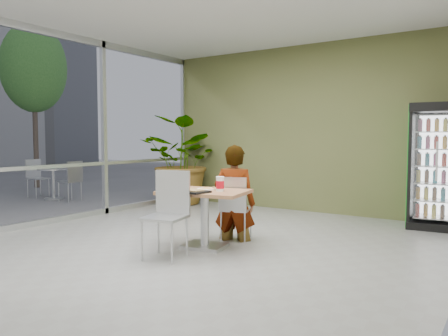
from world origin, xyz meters
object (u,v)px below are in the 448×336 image
at_px(soda_cup, 220,184).
at_px(potted_plant, 184,161).
at_px(dining_table, 205,207).
at_px(chair_far, 234,203).
at_px(chair_near, 169,206).
at_px(seated_woman, 234,203).
at_px(cafeteria_tray, 192,192).
at_px(beverage_fridge, 440,166).

relative_size(soda_cup, potted_plant, 0.10).
xyz_separation_m(dining_table, chair_far, (0.11, 0.55, -0.02)).
bearing_deg(chair_near, soda_cup, 47.55).
bearing_deg(dining_table, chair_near, -101.95).
xyz_separation_m(chair_far, chair_near, (-0.23, -1.12, 0.08)).
relative_size(chair_near, soda_cup, 5.51).
bearing_deg(chair_near, seated_woman, 66.89).
distance_m(dining_table, soda_cup, 0.37).
height_order(dining_table, chair_far, chair_far).
bearing_deg(cafeteria_tray, beverage_fridge, 54.35).
bearing_deg(beverage_fridge, dining_table, -132.90).
xyz_separation_m(dining_table, beverage_fridge, (2.35, 3.00, 0.44)).
xyz_separation_m(chair_near, potted_plant, (-2.45, 3.33, 0.34)).
height_order(chair_far, cafeteria_tray, chair_far).
bearing_deg(soda_cup, cafeteria_tray, -125.20).
xyz_separation_m(chair_far, beverage_fridge, (2.24, 2.45, 0.46)).
distance_m(dining_table, beverage_fridge, 3.84).
height_order(soda_cup, beverage_fridge, beverage_fridge).
relative_size(chair_near, cafeteria_tray, 2.62).
xyz_separation_m(chair_near, beverage_fridge, (2.47, 3.57, 0.38)).
xyz_separation_m(cafeteria_tray, potted_plant, (-2.58, 3.03, 0.18)).
relative_size(dining_table, beverage_fridge, 0.61).
distance_m(chair_near, soda_cup, 0.73).
xyz_separation_m(chair_near, seated_woman, (0.20, 1.16, -0.09)).
distance_m(chair_near, seated_woman, 1.18).
height_order(soda_cup, potted_plant, potted_plant).
bearing_deg(dining_table, cafeteria_tray, -88.76).
height_order(dining_table, cafeteria_tray, cafeteria_tray).
bearing_deg(dining_table, chair_far, 79.17).
bearing_deg(chair_far, dining_table, 63.46).
distance_m(soda_cup, cafeteria_tray, 0.37).
bearing_deg(chair_near, potted_plant, 113.03).
distance_m(chair_near, potted_plant, 4.15).
relative_size(seated_woman, cafeteria_tray, 4.14).
bearing_deg(soda_cup, seated_woman, 103.77).
distance_m(beverage_fridge, potted_plant, 4.92).
relative_size(dining_table, seated_woman, 0.74).
relative_size(dining_table, soda_cup, 6.42).
distance_m(chair_far, beverage_fridge, 3.35).
relative_size(cafeteria_tray, beverage_fridge, 0.20).
xyz_separation_m(soda_cup, beverage_fridge, (2.13, 2.97, 0.14)).
bearing_deg(potted_plant, cafeteria_tray, -49.60).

